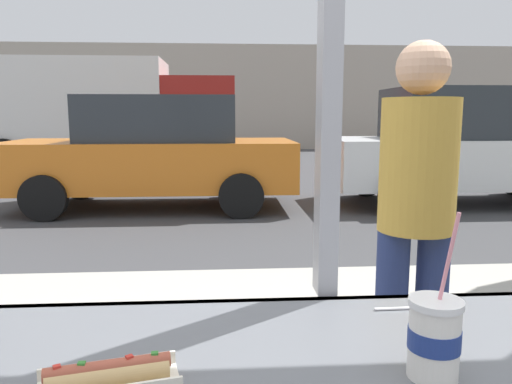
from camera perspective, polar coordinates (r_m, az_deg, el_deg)
name	(u,v)px	position (r m, az deg, el deg)	size (l,w,h in m)	color
ground_plane	(237,193)	(9.27, -2.20, -0.09)	(60.00, 60.00, 0.00)	#424244
sidewalk_strip	(269,351)	(3.09, 1.51, -17.85)	(16.00, 2.80, 0.12)	#B2ADA3
building_facade_far	(228,98)	(21.18, -3.22, 10.75)	(28.00, 1.20, 4.25)	#A89E8E
soda_cup_right	(434,337)	(0.95, 19.82, -15.42)	(0.09, 0.09, 0.30)	white
hotdog_tray_near	(109,376)	(0.92, -16.57, -19.60)	(0.25, 0.15, 0.05)	silver
loose_straw	(413,308)	(1.27, 17.64, -12.59)	(0.01, 0.01, 0.19)	white
parked_car_orange	(154,152)	(7.86, -11.63, 4.52)	(4.37, 1.98, 1.72)	orange
parked_car_white	(465,147)	(8.71, 22.88, 4.77)	(4.44, 1.94, 1.87)	silver
box_truck	(91,111)	(13.34, -18.47, 8.88)	(7.00, 2.44, 2.78)	silver
pedestrian	(416,209)	(2.21, 17.92, -1.88)	(0.32, 0.32, 1.63)	navy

